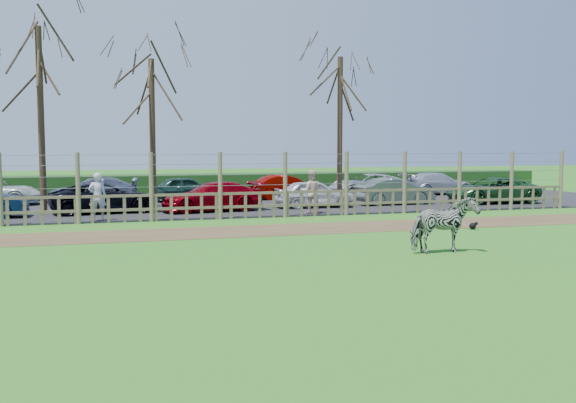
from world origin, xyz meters
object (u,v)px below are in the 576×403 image
object	(u,v)px
tree_left	(39,74)
car_10	(187,189)
zebra	(444,225)
car_4	(315,194)
car_3	(212,197)
car_9	(93,191)
car_11	(286,187)
car_13	(437,184)
crow	(473,226)
car_12	(368,185)
tree_mid	(152,97)
visitor_b	(311,192)
car_5	(394,191)
tree_right	(340,94)
car_2	(105,198)
visitor_a	(97,197)
car_6	(492,190)

from	to	relation	value
tree_left	car_10	world-z (taller)	tree_left
zebra	car_4	distance (m)	12.06
car_3	car_9	size ratio (longest dim) A/B	1.00
car_11	car_13	bearing A→B (deg)	-92.10
crow	car_12	bearing A→B (deg)	81.32
tree_mid	car_3	bearing A→B (deg)	-53.31
visitor_b	car_4	distance (m)	2.50
visitor_b	car_5	bearing A→B (deg)	-140.10
car_4	car_11	size ratio (longest dim) A/B	0.97
tree_right	car_3	world-z (taller)	tree_right
crow	car_2	world-z (taller)	car_2
tree_left	car_12	bearing A→B (deg)	12.73
tree_mid	car_2	distance (m)	5.19
visitor_a	car_11	distance (m)	11.67
car_5	car_13	bearing A→B (deg)	-47.94
visitor_a	car_4	world-z (taller)	visitor_a
crow	car_2	size ratio (longest dim) A/B	0.07
car_6	car_10	distance (m)	14.55
visitor_a	car_5	size ratio (longest dim) A/B	0.47
tree_right	car_3	distance (m)	8.92
car_12	car_4	bearing A→B (deg)	-42.67
tree_mid	car_12	distance (m)	12.45
tree_right	crow	distance (m)	12.29
crow	car_5	world-z (taller)	car_5
car_3	car_12	size ratio (longest dim) A/B	0.96
tree_left	tree_right	world-z (taller)	tree_left
tree_mid	car_13	bearing A→B (deg)	9.78
car_9	car_5	bearing A→B (deg)	76.74
tree_left	car_9	distance (m)	6.22
tree_right	car_11	world-z (taller)	tree_right
car_3	car_13	xyz separation A→B (m)	(13.45, 5.55, 0.00)
zebra	crow	distance (m)	5.12
car_4	car_5	bearing A→B (deg)	-82.38
car_2	car_5	bearing A→B (deg)	-97.32
crow	car_5	distance (m)	8.65
car_5	car_2	bearing A→B (deg)	87.89
tree_left	car_2	world-z (taller)	tree_left
car_12	car_9	bearing A→B (deg)	-88.18
tree_left	car_3	xyz separation A→B (m)	(6.63, -1.86, -4.98)
car_2	car_9	distance (m)	4.42
visitor_a	car_4	xyz separation A→B (m)	(9.07, 2.49, -0.26)
zebra	car_5	world-z (taller)	zebra
car_3	car_9	bearing A→B (deg)	-144.71
car_4	car_6	size ratio (longest dim) A/B	0.82
tree_right	zebra	xyz separation A→B (m)	(-2.92, -15.02, -4.52)
car_10	car_9	bearing A→B (deg)	86.43
car_2	visitor_a	bearing A→B (deg)	166.49
car_11	tree_right	bearing A→B (deg)	-133.41
crow	car_10	distance (m)	15.12
car_3	tree_mid	bearing A→B (deg)	-150.94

